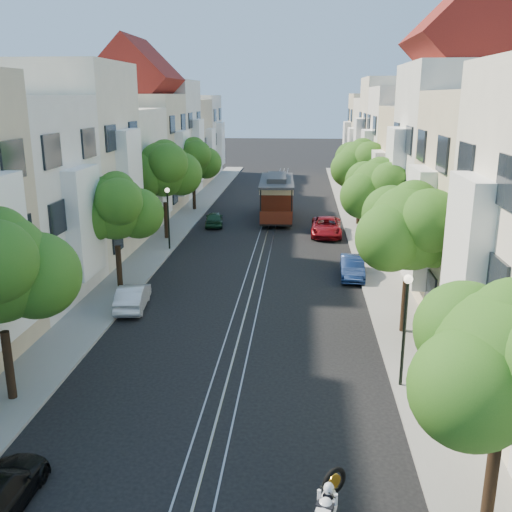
% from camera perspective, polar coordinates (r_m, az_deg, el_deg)
% --- Properties ---
extents(ground, '(200.00, 200.00, 0.00)m').
position_cam_1_polar(ground, '(44.14, 1.14, 2.44)').
color(ground, black).
rests_on(ground, ground).
extents(sidewalk_east, '(2.50, 80.00, 0.12)m').
position_cam_1_polar(sidewalk_east, '(44.30, 10.55, 2.30)').
color(sidewalk_east, gray).
rests_on(sidewalk_east, ground).
extents(sidewalk_west, '(2.50, 80.00, 0.12)m').
position_cam_1_polar(sidewalk_west, '(45.14, -8.10, 2.66)').
color(sidewalk_west, gray).
rests_on(sidewalk_west, ground).
extents(rail_left, '(0.06, 80.00, 0.02)m').
position_cam_1_polar(rail_left, '(44.18, 0.43, 2.47)').
color(rail_left, gray).
rests_on(rail_left, ground).
extents(rail_slot, '(0.06, 80.00, 0.02)m').
position_cam_1_polar(rail_slot, '(44.14, 1.14, 2.45)').
color(rail_slot, gray).
rests_on(rail_slot, ground).
extents(rail_right, '(0.06, 80.00, 0.02)m').
position_cam_1_polar(rail_right, '(44.11, 1.85, 2.44)').
color(rail_right, gray).
rests_on(rail_right, ground).
extents(lane_line, '(0.08, 80.00, 0.01)m').
position_cam_1_polar(lane_line, '(44.14, 1.14, 2.44)').
color(lane_line, tan).
rests_on(lane_line, ground).
extents(townhouses_east, '(7.75, 72.00, 12.00)m').
position_cam_1_polar(townhouses_east, '(44.06, 16.95, 8.59)').
color(townhouses_east, beige).
rests_on(townhouses_east, ground).
extents(townhouses_west, '(7.75, 72.00, 11.76)m').
position_cam_1_polar(townhouses_west, '(45.46, -14.13, 8.87)').
color(townhouses_west, silver).
rests_on(townhouses_west, ground).
extents(tree_e_a, '(4.72, 3.87, 6.27)m').
position_cam_1_polar(tree_e_a, '(13.98, 23.99, -10.08)').
color(tree_e_a, black).
rests_on(tree_e_a, ground).
extents(tree_e_b, '(4.93, 4.08, 6.68)m').
position_cam_1_polar(tree_e_b, '(24.90, 15.31, 2.59)').
color(tree_e_b, black).
rests_on(tree_e_b, ground).
extents(tree_e_c, '(4.84, 3.99, 6.52)m').
position_cam_1_polar(tree_e_c, '(35.60, 12.18, 6.41)').
color(tree_e_c, black).
rests_on(tree_e_c, ground).
extents(tree_e_d, '(5.01, 4.16, 6.85)m').
position_cam_1_polar(tree_e_d, '(46.39, 10.50, 8.94)').
color(tree_e_d, black).
rests_on(tree_e_d, ground).
extents(tree_w_b, '(4.72, 3.87, 6.27)m').
position_cam_1_polar(tree_w_b, '(31.00, -13.81, 4.58)').
color(tree_w_b, black).
rests_on(tree_w_b, ground).
extents(tree_w_c, '(5.13, 4.28, 7.09)m').
position_cam_1_polar(tree_w_c, '(41.34, -9.13, 8.48)').
color(tree_w_c, black).
rests_on(tree_w_c, ground).
extents(tree_w_d, '(4.84, 3.99, 6.52)m').
position_cam_1_polar(tree_w_d, '(52.08, -6.25, 9.53)').
color(tree_w_d, black).
rests_on(tree_w_d, ground).
extents(lamp_east, '(0.32, 0.32, 4.16)m').
position_cam_1_polar(lamp_east, '(20.58, 14.73, -5.63)').
color(lamp_east, black).
rests_on(lamp_east, ground).
extents(lamp_west, '(0.32, 0.32, 4.16)m').
position_cam_1_polar(lamp_west, '(38.64, -8.80, 4.65)').
color(lamp_west, black).
rests_on(lamp_west, ground).
extents(sportbike_rider, '(0.86, 1.85, 1.54)m').
position_cam_1_polar(sportbike_rider, '(14.68, 7.10, -23.82)').
color(sportbike_rider, black).
rests_on(sportbike_rider, ground).
extents(cable_car, '(3.08, 8.95, 3.40)m').
position_cam_1_polar(cable_car, '(48.56, 2.08, 6.09)').
color(cable_car, black).
rests_on(cable_car, ground).
extents(parked_car_e_mid, '(1.43, 3.80, 1.24)m').
position_cam_1_polar(parked_car_e_mid, '(33.33, 9.60, -1.12)').
color(parked_car_e_mid, '#0D1E45').
rests_on(parked_car_e_mid, ground).
extents(parked_car_e_far, '(2.38, 4.91, 1.34)m').
position_cam_1_polar(parked_car_e_far, '(43.15, 7.05, 2.93)').
color(parked_car_e_far, maroon).
rests_on(parked_car_e_far, ground).
extents(parked_car_w_mid, '(1.69, 3.80, 1.21)m').
position_cam_1_polar(parked_car_w_mid, '(28.81, -12.22, -4.00)').
color(parked_car_w_mid, silver).
rests_on(parked_car_w_mid, ground).
extents(parked_car_w_far, '(1.83, 3.62, 1.18)m').
position_cam_1_polar(parked_car_w_far, '(46.09, -4.22, 3.72)').
color(parked_car_w_far, '#163722').
rests_on(parked_car_w_far, ground).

